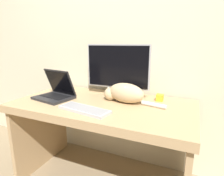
{
  "coord_description": "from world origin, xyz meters",
  "views": [
    {
      "loc": [
        0.65,
        -0.9,
        1.2
      ],
      "look_at": [
        0.1,
        0.34,
        0.87
      ],
      "focal_mm": 30.0,
      "sensor_mm": 36.0,
      "label": 1
    }
  ],
  "objects_px": {
    "cat": "(125,93)",
    "monitor": "(117,70)",
    "laptop": "(56,93)",
    "external_keyboard": "(84,109)"
  },
  "relations": [
    {
      "from": "monitor",
      "to": "cat",
      "type": "xyz_separation_m",
      "value": [
        0.13,
        -0.15,
        -0.16
      ]
    },
    {
      "from": "laptop",
      "to": "cat",
      "type": "xyz_separation_m",
      "value": [
        0.58,
        0.13,
        0.03
      ]
    },
    {
      "from": "laptop",
      "to": "cat",
      "type": "bearing_deg",
      "value": 23.72
    },
    {
      "from": "monitor",
      "to": "cat",
      "type": "relative_size",
      "value": 1.12
    },
    {
      "from": "monitor",
      "to": "external_keyboard",
      "type": "distance_m",
      "value": 0.51
    },
    {
      "from": "cat",
      "to": "monitor",
      "type": "bearing_deg",
      "value": 141.45
    },
    {
      "from": "laptop",
      "to": "cat",
      "type": "relative_size",
      "value": 0.66
    },
    {
      "from": "external_keyboard",
      "to": "monitor",
      "type": "bearing_deg",
      "value": 91.62
    },
    {
      "from": "external_keyboard",
      "to": "cat",
      "type": "relative_size",
      "value": 0.78
    },
    {
      "from": "external_keyboard",
      "to": "laptop",
      "type": "bearing_deg",
      "value": 166.44
    }
  ]
}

